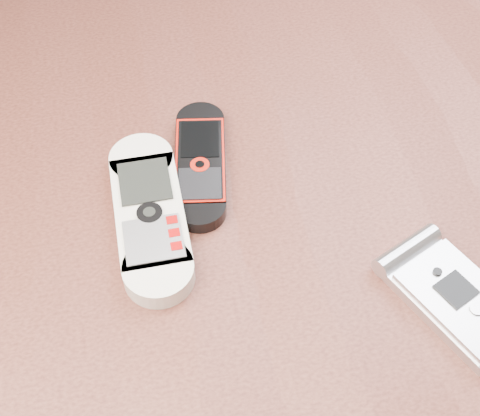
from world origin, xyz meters
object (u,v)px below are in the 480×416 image
Objects in this scene: table at (235,282)px; nokia_white at (150,213)px; nokia_black_red at (200,163)px; motorola_razr at (457,298)px.

nokia_white is at bearing 171.69° from table.
nokia_white reaches higher than table.
motorola_razr is (0.17, -0.18, 0.00)m from nokia_black_red.
nokia_white is (-0.07, 0.01, 0.12)m from table.
motorola_razr is (0.15, -0.12, 0.11)m from table.
motorola_razr is at bearing -30.06° from nokia_white.
table is 0.13m from nokia_black_red.
motorola_razr is at bearing -36.73° from nokia_black_red.
motorola_razr is at bearing -38.35° from table.
table is at bearing -8.03° from nokia_white.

